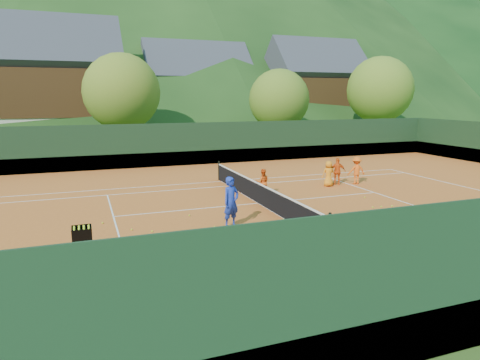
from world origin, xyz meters
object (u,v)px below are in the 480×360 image
object	(u,v)px
coach	(231,202)
student_a	(263,182)
ball_hopper	(82,235)
chalet_left	(51,88)
student_c	(328,174)
tennis_net	(259,193)
student_d	(356,170)
chalet_mid	(196,95)
chalet_right	(314,93)
student_b	(337,171)

from	to	relation	value
coach	student_a	xyz separation A→B (m)	(3.16, 4.39, -0.29)
ball_hopper	chalet_left	size ratio (longest dim) A/B	0.07
student_c	ball_hopper	world-z (taller)	student_c
coach	chalet_left	world-z (taller)	chalet_left
student_c	tennis_net	xyz separation A→B (m)	(-5.02, -2.17, -0.20)
student_a	ball_hopper	bearing A→B (deg)	49.50
coach	ball_hopper	size ratio (longest dim) A/B	1.92
student_d	student_a	bearing A→B (deg)	18.54
student_a	chalet_mid	distance (m)	33.31
student_a	student_d	size ratio (longest dim) A/B	0.87
tennis_net	chalet_right	distance (m)	36.37
student_b	student_d	world-z (taller)	student_d
student_c	tennis_net	distance (m)	5.47
ball_hopper	chalet_mid	size ratio (longest dim) A/B	0.08
ball_hopper	chalet_mid	xyz separation A→B (m)	(13.58, 38.48, 4.22)
coach	student_c	bearing A→B (deg)	12.85
chalet_left	chalet_right	world-z (taller)	chalet_left
tennis_net	ball_hopper	distance (m)	8.81
tennis_net	chalet_mid	xyz separation A→B (m)	(6.00, 34.00, 4.47)
student_c	chalet_right	bearing A→B (deg)	-110.79
coach	ball_hopper	distance (m)	5.43
student_b	student_d	distance (m)	1.13
coach	chalet_left	size ratio (longest dim) A/B	0.14
coach	tennis_net	distance (m)	3.85
student_a	chalet_mid	size ratio (longest dim) A/B	0.11
student_d	chalet_left	world-z (taller)	chalet_left
student_a	chalet_left	world-z (taller)	chalet_left
coach	chalet_left	xyz separation A→B (m)	(-7.64, 33.00, 4.67)
tennis_net	student_b	bearing A→B (deg)	22.54
tennis_net	chalet_mid	bearing A→B (deg)	79.99
ball_hopper	coach	bearing A→B (deg)	15.84
chalet_left	ball_hopper	bearing A→B (deg)	-85.99
ball_hopper	chalet_right	xyz separation A→B (m)	(27.58, 34.48, 4.49)
student_d	chalet_right	bearing A→B (deg)	-104.62
student_c	ball_hopper	xyz separation A→B (m)	(-12.60, -6.65, 0.05)
student_b	chalet_mid	xyz separation A→B (m)	(0.29, 31.63, 4.22)
student_b	student_c	xyz separation A→B (m)	(-0.70, -0.20, -0.05)
coach	chalet_right	size ratio (longest dim) A/B	0.16
student_c	student_d	bearing A→B (deg)	-171.06
coach	student_a	world-z (taller)	coach
tennis_net	chalet_right	world-z (taller)	chalet_right
chalet_left	student_b	bearing A→B (deg)	-60.37
chalet_left	student_d	bearing A→B (deg)	-58.79
student_d	chalet_mid	world-z (taller)	chalet_mid
chalet_mid	chalet_left	bearing A→B (deg)	-165.96
chalet_mid	student_b	bearing A→B (deg)	-90.52
tennis_net	chalet_left	world-z (taller)	chalet_left
student_d	chalet_mid	distance (m)	32.08
tennis_net	chalet_left	distance (m)	32.04
coach	chalet_mid	distance (m)	38.15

